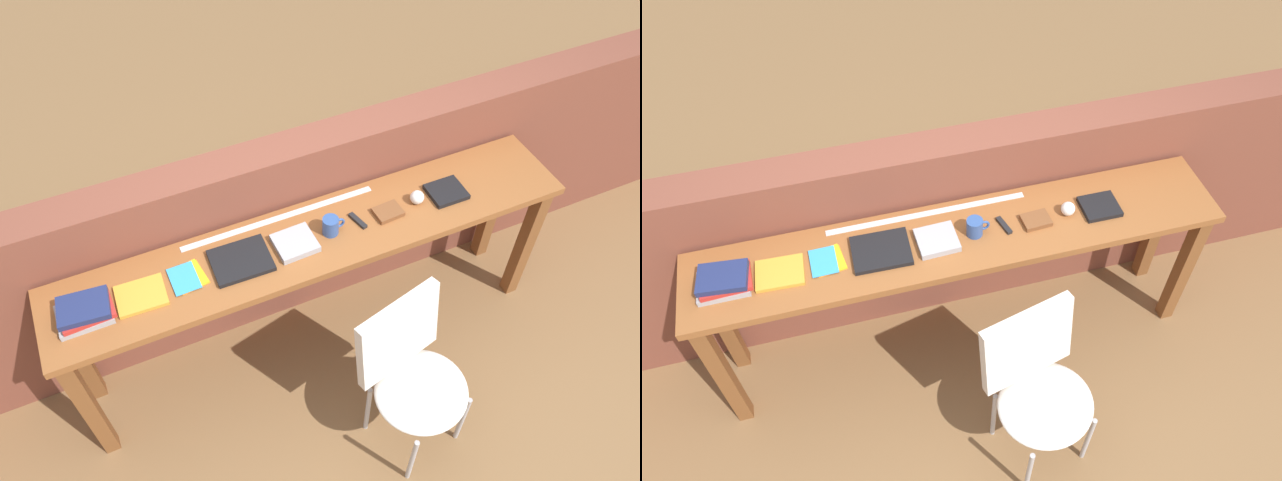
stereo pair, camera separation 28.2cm
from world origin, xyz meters
The scene contains 15 objects.
ground_plane centered at (0.00, 0.00, 0.00)m, with size 40.00×40.00×0.00m, color brown.
brick_wall_back centered at (0.00, 0.64, 0.58)m, with size 6.00×0.20×1.16m, color brown.
sideboard centered at (0.00, 0.30, 0.74)m, with size 2.50×0.44×0.88m.
chair_white_moulded centered at (0.19, -0.34, 0.53)m, with size 0.53×0.54×0.89m.
book_stack_leftmost centered at (-1.04, 0.28, 0.92)m, with size 0.23×0.18×0.08m.
magazine_cycling centered at (-0.81, 0.29, 0.89)m, with size 0.21×0.17×0.02m, color gold.
pamphlet_pile_colourful centered at (-0.60, 0.31, 0.88)m, with size 0.16×0.17×0.01m.
book_open_centre centered at (-0.36, 0.29, 0.89)m, with size 0.26×0.21×0.02m, color black.
book_grey_hardcover centered at (-0.11, 0.28, 0.90)m, with size 0.18×0.17×0.03m, color #9E9EA3.
mug centered at (0.07, 0.29, 0.92)m, with size 0.11×0.08×0.09m.
multitool_folded centered at (0.22, 0.30, 0.89)m, with size 0.02×0.11×0.02m, color black.
leather_journal_brown centered at (0.37, 0.29, 0.89)m, with size 0.13×0.10×0.02m, color brown.
sports_ball_small centered at (0.53, 0.30, 0.91)m, with size 0.07×0.07×0.07m, color silver.
book_repair_rightmost centered at (0.69, 0.29, 0.89)m, with size 0.18×0.16×0.02m, color black.
ruler_metal_back_edge centered at (-0.11, 0.47, 0.88)m, with size 0.96×0.03×0.00m, color silver.
Camera 2 is at (-0.48, -1.50, 3.06)m, focal length 35.00 mm.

